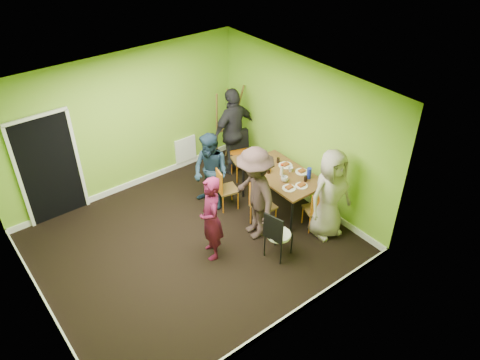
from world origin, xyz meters
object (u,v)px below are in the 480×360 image
object	(u,v)px
blue_bottle	(309,173)
person_standing	(211,219)
easel	(228,127)
chair_left_far	(224,186)
person_left_near	(255,194)
chair_back_end	(239,144)
orange_bottle	(270,169)
person_front_end	(330,194)
chair_bentwood	(277,233)
thermos	(282,170)
dining_table	(283,176)
person_left_far	(211,172)
person_back_end	(234,131)
chair_front_end	(317,208)
chair_left_near	(260,204)

from	to	relation	value
blue_bottle	person_standing	distance (m)	2.09
easel	person_standing	size ratio (longest dim) A/B	1.16
chair_left_far	person_left_near	distance (m)	1.02
chair_back_end	orange_bottle	distance (m)	1.22
blue_bottle	person_front_end	xyz separation A→B (m)	(-0.16, -0.67, -0.01)
chair_bentwood	thermos	size ratio (longest dim) A/B	4.49
person_front_end	easel	bearing A→B (deg)	95.99
thermos	blue_bottle	xyz separation A→B (m)	(0.32, -0.38, 0.00)
easel	thermos	world-z (taller)	easel
dining_table	person_front_end	size ratio (longest dim) A/B	0.89
orange_bottle	person_left_far	xyz separation A→B (m)	(-0.90, 0.63, -0.03)
chair_back_end	person_back_end	bearing A→B (deg)	-68.07
chair_back_end	person_standing	xyz separation A→B (m)	(-1.87, -1.69, 0.06)
chair_back_end	orange_bottle	xyz separation A→B (m)	(-0.20, -1.20, 0.09)
chair_front_end	person_back_end	distance (m)	2.49
person_standing	chair_bentwood	bearing A→B (deg)	69.04
person_back_end	chair_front_end	bearing A→B (deg)	83.56
thermos	person_left_near	world-z (taller)	person_left_near
chair_left_far	easel	size ratio (longest dim) A/B	0.49
chair_back_end	person_standing	size ratio (longest dim) A/B	0.65
easel	chair_front_end	bearing A→B (deg)	-92.21
dining_table	person_left_near	size ratio (longest dim) A/B	0.86
blue_bottle	chair_back_end	bearing A→B (deg)	96.69
person_left_near	easel	bearing A→B (deg)	167.60
dining_table	chair_front_end	size ratio (longest dim) A/B	1.77
thermos	blue_bottle	world-z (taller)	blue_bottle
blue_bottle	person_left_far	size ratio (longest dim) A/B	0.14
chair_left_near	person_back_end	world-z (taller)	person_back_end
dining_table	chair_left_near	world-z (taller)	chair_left_near
chair_left_far	chair_left_near	world-z (taller)	chair_left_near
orange_bottle	person_standing	bearing A→B (deg)	-163.74
blue_bottle	orange_bottle	size ratio (longest dim) A/B	2.42
orange_bottle	person_standing	distance (m)	1.75
chair_bentwood	easel	xyz separation A→B (m)	(1.15, 2.87, 0.36)
chair_bentwood	orange_bottle	distance (m)	1.51
chair_bentwood	person_back_end	world-z (taller)	person_back_end
dining_table	person_left_far	distance (m)	1.34
chair_left_far	person_standing	world-z (taller)	person_standing
blue_bottle	chair_left_near	bearing A→B (deg)	169.82
person_standing	person_left_near	distance (m)	0.89
easel	person_left_near	bearing A→B (deg)	-115.88
chair_back_end	easel	distance (m)	0.51
chair_left_far	person_back_end	world-z (taller)	person_back_end
dining_table	chair_left_far	xyz separation A→B (m)	(-0.90, 0.64, -0.20)
person_standing	person_back_end	world-z (taller)	person_back_end
person_front_end	chair_back_end	bearing A→B (deg)	97.64
orange_bottle	dining_table	bearing A→B (deg)	-57.06
thermos	person_back_end	distance (m)	1.59
chair_left_far	chair_front_end	bearing A→B (deg)	45.37
chair_bentwood	person_left_near	xyz separation A→B (m)	(0.08, 0.68, 0.36)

